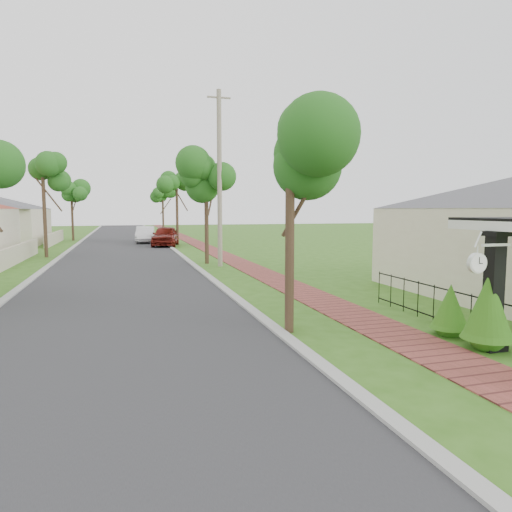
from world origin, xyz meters
name	(u,v)px	position (x,y,z in m)	size (l,w,h in m)	color
ground	(272,354)	(0.00, 0.00, 0.00)	(160.00, 160.00, 0.00)	#325F16
road	(122,258)	(-3.00, 20.00, 0.00)	(7.00, 120.00, 0.02)	#28282B
kerb_right	(182,257)	(0.65, 20.00, 0.00)	(0.30, 120.00, 0.10)	#9E9E99
kerb_left	(57,260)	(-6.65, 20.00, 0.00)	(0.30, 120.00, 0.10)	#9E9E99
sidewalk	(223,256)	(3.25, 20.00, 0.00)	(1.50, 120.00, 0.03)	brown
porch_post	(493,297)	(4.55, -1.00, 1.12)	(0.48, 0.48, 2.52)	black
picket_fence	(471,313)	(4.90, 0.00, 0.53)	(0.03, 8.02, 1.00)	black
street_trees	(122,188)	(-2.87, 26.84, 4.54)	(10.70, 37.65, 5.89)	#382619
hedge_row	(511,322)	(4.45, -1.57, 0.75)	(0.94, 4.39, 1.78)	#1C5B12
parked_car_red	(165,236)	(0.40, 28.86, 0.81)	(1.91, 4.74, 1.61)	#61140E
parked_car_white	(145,235)	(-1.00, 33.20, 0.72)	(1.52, 4.35, 1.43)	white
near_tree	(290,163)	(0.92, 1.50, 4.04)	(1.98, 1.98, 5.08)	#382619
utility_pole	(220,178)	(1.95, 14.58, 4.55)	(1.20, 0.24, 8.98)	gray
station_clock	(478,262)	(3.76, -1.40, 1.95)	(0.98, 0.13, 0.57)	white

